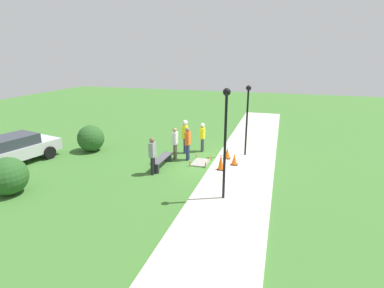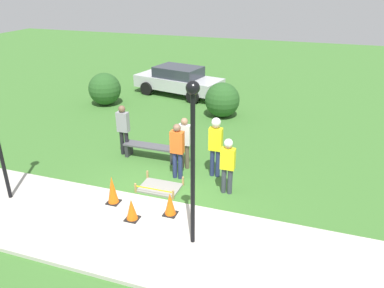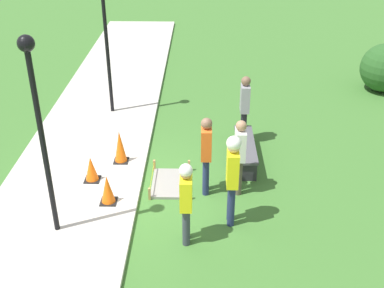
% 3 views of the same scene
% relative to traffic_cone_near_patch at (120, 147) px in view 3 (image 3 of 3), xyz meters
% --- Properties ---
extents(ground_plane, '(60.00, 60.00, 0.00)m').
position_rel_traffic_cone_near_patch_xyz_m(ground_plane, '(1.05, 0.59, -0.50)').
color(ground_plane, '#3D702D').
extents(sidewalk, '(28.00, 3.08, 0.10)m').
position_rel_traffic_cone_near_patch_xyz_m(sidewalk, '(1.05, -0.95, -0.45)').
color(sidewalk, '#BCB7AD').
rests_on(sidewalk, ground_plane).
extents(wet_concrete_patch, '(1.21, 0.86, 0.28)m').
position_rel_traffic_cone_near_patch_xyz_m(wet_concrete_patch, '(0.83, 1.22, -0.46)').
color(wet_concrete_patch, gray).
rests_on(wet_concrete_patch, ground_plane).
extents(traffic_cone_near_patch, '(0.34, 0.34, 0.80)m').
position_rel_traffic_cone_near_patch_xyz_m(traffic_cone_near_patch, '(0.00, 0.00, 0.00)').
color(traffic_cone_near_patch, black).
rests_on(traffic_cone_near_patch, sidewalk).
extents(traffic_cone_far_patch, '(0.34, 0.34, 0.59)m').
position_rel_traffic_cone_near_patch_xyz_m(traffic_cone_far_patch, '(0.83, -0.52, -0.11)').
color(traffic_cone_far_patch, black).
rests_on(traffic_cone_far_patch, sidewalk).
extents(traffic_cone_sidewalk_edge, '(0.34, 0.34, 0.64)m').
position_rel_traffic_cone_near_patch_xyz_m(traffic_cone_sidewalk_edge, '(1.66, -0.01, -0.08)').
color(traffic_cone_sidewalk_edge, black).
rests_on(traffic_cone_sidewalk_edge, sidewalk).
extents(park_bench, '(1.88, 0.44, 0.50)m').
position_rel_traffic_cone_near_patch_xyz_m(park_bench, '(-0.24, 2.97, -0.14)').
color(park_bench, '#2D2D33').
rests_on(park_bench, ground_plane).
extents(worker_supervisor, '(0.40, 0.24, 1.69)m').
position_rel_traffic_cone_near_patch_xyz_m(worker_supervisor, '(2.74, 1.64, 0.50)').
color(worker_supervisor, '#383D47').
rests_on(worker_supervisor, ground_plane).
extents(worker_assistant, '(0.40, 0.28, 1.93)m').
position_rel_traffic_cone_near_patch_xyz_m(worker_assistant, '(2.15, 2.50, 0.68)').
color(worker_assistant, navy).
rests_on(worker_assistant, ground_plane).
extents(bystander_in_orange_shirt, '(0.40, 0.23, 1.79)m').
position_rel_traffic_cone_near_patch_xyz_m(bystander_in_orange_shirt, '(1.10, 2.01, 0.52)').
color(bystander_in_orange_shirt, navy).
rests_on(bystander_in_orange_shirt, ground_plane).
extents(bystander_in_gray_shirt, '(0.40, 0.23, 1.72)m').
position_rel_traffic_cone_near_patch_xyz_m(bystander_in_gray_shirt, '(1.07, 2.72, 0.48)').
color(bystander_in_gray_shirt, brown).
rests_on(bystander_in_gray_shirt, ground_plane).
extents(bystander_in_white_shirt, '(0.40, 0.24, 1.80)m').
position_rel_traffic_cone_near_patch_xyz_m(bystander_in_white_shirt, '(-1.24, 2.99, 0.53)').
color(bystander_in_white_shirt, black).
rests_on(bystander_in_white_shirt, ground_plane).
extents(lamppost_near, '(0.28, 0.28, 3.80)m').
position_rel_traffic_cone_near_patch_xyz_m(lamppost_near, '(2.56, -0.85, 2.10)').
color(lamppost_near, black).
rests_on(lamppost_near, sidewalk).
extents(lamppost_far, '(0.28, 0.28, 4.24)m').
position_rel_traffic_cone_near_patch_xyz_m(lamppost_far, '(-2.86, -0.68, 2.35)').
color(lamppost_far, black).
rests_on(lamppost_far, sidewalk).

